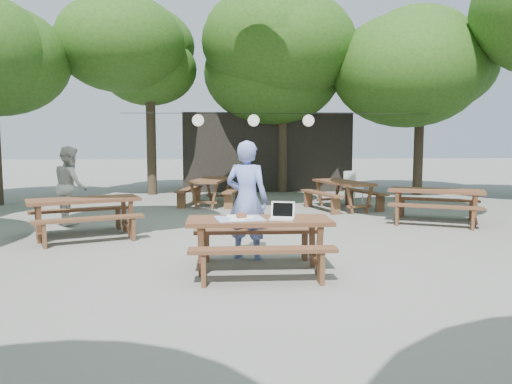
{
  "coord_description": "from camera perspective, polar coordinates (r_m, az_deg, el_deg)",
  "views": [
    {
      "loc": [
        -1.05,
        -8.51,
        1.85
      ],
      "look_at": [
        -0.57,
        -0.95,
        1.05
      ],
      "focal_mm": 35.0,
      "sensor_mm": 36.0,
      "label": 1
    }
  ],
  "objects": [
    {
      "name": "ground",
      "position": [
        8.77,
        3.37,
        -6.16
      ],
      "size": [
        80.0,
        80.0,
        0.0
      ],
      "primitive_type": "plane",
      "color": "slate",
      "rests_on": "ground"
    },
    {
      "name": "pavilion",
      "position": [
        19.08,
        1.04,
        4.66
      ],
      "size": [
        6.0,
        3.0,
        2.8
      ],
      "primitive_type": "cube",
      "color": "black",
      "rests_on": "ground"
    },
    {
      "name": "main_picnic_table",
      "position": [
        7.03,
        0.36,
        -5.98
      ],
      "size": [
        2.0,
        1.58,
        0.75
      ],
      "color": "brown",
      "rests_on": "ground"
    },
    {
      "name": "picnic_table_nw",
      "position": [
        9.95,
        -19.03,
        -2.75
      ],
      "size": [
        2.37,
        2.2,
        0.75
      ],
      "rotation": [
        0.0,
        0.0,
        0.4
      ],
      "color": "brown",
      "rests_on": "ground"
    },
    {
      "name": "picnic_table_ne",
      "position": [
        11.78,
        19.82,
        -1.47
      ],
      "size": [
        2.39,
        2.23,
        0.75
      ],
      "rotation": [
        0.0,
        0.0,
        -0.43
      ],
      "color": "brown",
      "rests_on": "ground"
    },
    {
      "name": "picnic_table_far_w",
      "position": [
        14.12,
        -5.11,
        0.05
      ],
      "size": [
        1.96,
        2.2,
        0.75
      ],
      "rotation": [
        0.0,
        0.0,
        1.35
      ],
      "color": "brown",
      "rests_on": "ground"
    },
    {
      "name": "picnic_table_far_e",
      "position": [
        13.42,
        9.91,
        -0.32
      ],
      "size": [
        2.06,
        2.28,
        0.75
      ],
      "rotation": [
        0.0,
        0.0,
        1.87
      ],
      "color": "brown",
      "rests_on": "ground"
    },
    {
      "name": "woman",
      "position": [
        7.69,
        -1.04,
        -0.93
      ],
      "size": [
        0.79,
        0.66,
        1.84
      ],
      "primitive_type": "imported",
      "rotation": [
        0.0,
        0.0,
        2.76
      ],
      "color": "#7C90E2",
      "rests_on": "ground"
    },
    {
      "name": "second_person",
      "position": [
        11.6,
        -20.42,
        0.71
      ],
      "size": [
        0.92,
        1.02,
        1.71
      ],
      "primitive_type": "imported",
      "rotation": [
        0.0,
        0.0,
        1.98
      ],
      "color": "silver",
      "rests_on": "ground"
    },
    {
      "name": "plastic_chair",
      "position": [
        15.34,
        11.05,
        -0.06
      ],
      "size": [
        0.58,
        0.58,
        0.9
      ],
      "rotation": [
        0.0,
        0.0,
        0.41
      ],
      "color": "white",
      "rests_on": "ground"
    },
    {
      "name": "laptop",
      "position": [
        6.92,
        3.02,
        -2.6
      ],
      "size": [
        0.38,
        0.33,
        0.24
      ],
      "rotation": [
        0.0,
        0.0,
        -0.25
      ],
      "color": "white",
      "rests_on": "main_picnic_table"
    },
    {
      "name": "tabletop_clutter",
      "position": [
        6.95,
        -1.85,
        -2.97
      ],
      "size": [
        0.73,
        0.65,
        0.08
      ],
      "color": "blue",
      "rests_on": "main_picnic_table"
    },
    {
      "name": "paper_lanterns",
      "position": [
        14.55,
        -0.22,
        8.2
      ],
      "size": [
        9.0,
        0.34,
        0.38
      ],
      "color": "black",
      "rests_on": "ground"
    }
  ]
}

